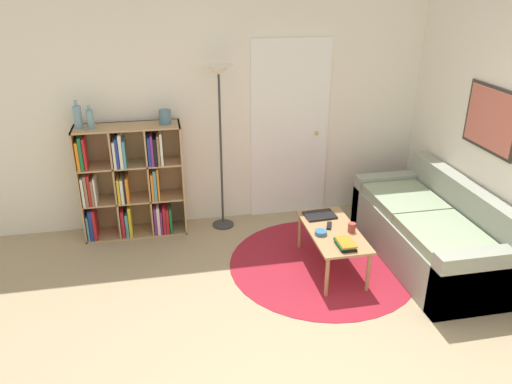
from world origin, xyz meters
TOP-DOWN VIEW (x-y plane):
  - wall_back at (0.02, 2.80)m, footprint 7.08×0.11m
  - wall_right at (2.06, 1.39)m, footprint 0.08×5.78m
  - rug at (0.57, 1.55)m, footprint 1.84×1.84m
  - bookshelf at (-1.27, 2.59)m, footprint 1.08×0.34m
  - floor_lamp at (-0.28, 2.56)m, footprint 0.28×0.28m
  - couch at (1.66, 1.43)m, footprint 0.84×1.86m
  - coffee_table at (0.63, 1.47)m, footprint 0.47×0.95m
  - laptop at (0.60, 1.78)m, footprint 0.32×0.24m
  - bowl at (0.49, 1.41)m, footprint 0.11×0.11m
  - book_stack_on_table at (0.64, 1.16)m, footprint 0.14×0.23m
  - cup at (0.79, 1.41)m, footprint 0.07×0.07m
  - remote at (0.62, 1.54)m, footprint 0.09×0.15m
  - bottle_left at (-1.69, 2.59)m, footprint 0.08×0.08m
  - bottle_middle at (-1.57, 2.56)m, footprint 0.07×0.07m
  - vase_on_shelf at (-0.84, 2.59)m, footprint 0.13×0.13m

SIDE VIEW (x-z plane):
  - rug at x=0.57m, z-range 0.00..0.01m
  - couch at x=1.66m, z-range -0.11..0.70m
  - coffee_table at x=0.63m, z-range 0.16..0.58m
  - laptop at x=0.60m, z-range 0.42..0.44m
  - remote at x=0.62m, z-range 0.42..0.44m
  - bowl at x=0.49m, z-range 0.42..0.45m
  - book_stack_on_table at x=0.64m, z-range 0.42..0.47m
  - cup at x=0.79m, z-range 0.42..0.50m
  - bookshelf at x=-1.27m, z-range -0.02..1.20m
  - wall_back at x=0.02m, z-range -0.01..2.59m
  - vase_on_shelf at x=-0.84m, z-range 1.22..1.37m
  - wall_right at x=2.06m, z-range 0.00..2.60m
  - bottle_middle at x=-1.57m, z-range 1.20..1.44m
  - bottle_left at x=-1.69m, z-range 1.20..1.48m
  - floor_lamp at x=-0.28m, z-range 0.60..2.41m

